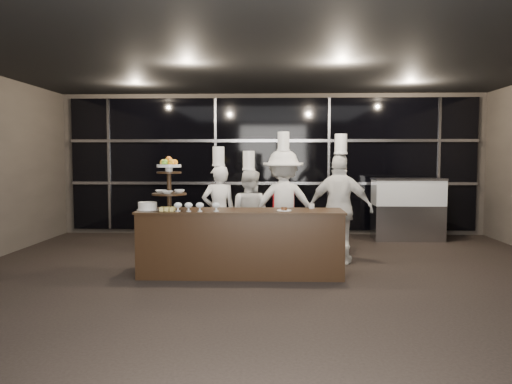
{
  "coord_description": "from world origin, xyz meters",
  "views": [
    {
      "loc": [
        0.04,
        -5.68,
        1.65
      ],
      "look_at": [
        -0.22,
        1.49,
        1.15
      ],
      "focal_mm": 35.0,
      "sensor_mm": 36.0,
      "label": 1
    }
  ],
  "objects_px": {
    "chef_b": "(249,213)",
    "layer_cake": "(148,206)",
    "display_stand": "(169,180)",
    "chef_a": "(219,210)",
    "chef_d": "(340,208)",
    "chef_c": "(283,204)",
    "buffet_counter": "(241,242)",
    "display_case": "(408,206)"
  },
  "relations": [
    {
      "from": "display_case",
      "to": "chef_d",
      "type": "distance_m",
      "value": 2.81
    },
    {
      "from": "buffet_counter",
      "to": "display_case",
      "type": "bearing_deg",
      "value": 44.82
    },
    {
      "from": "buffet_counter",
      "to": "chef_d",
      "type": "bearing_deg",
      "value": 29.42
    },
    {
      "from": "buffet_counter",
      "to": "chef_c",
      "type": "bearing_deg",
      "value": 63.38
    },
    {
      "from": "chef_d",
      "to": "chef_b",
      "type": "bearing_deg",
      "value": 167.25
    },
    {
      "from": "layer_cake",
      "to": "chef_a",
      "type": "xyz_separation_m",
      "value": [
        0.86,
        1.18,
        -0.18
      ]
    },
    {
      "from": "layer_cake",
      "to": "chef_c",
      "type": "xyz_separation_m",
      "value": [
        1.91,
        1.27,
        -0.08
      ]
    },
    {
      "from": "display_case",
      "to": "chef_a",
      "type": "bearing_deg",
      "value": -150.97
    },
    {
      "from": "layer_cake",
      "to": "display_case",
      "type": "relative_size",
      "value": 0.22
    },
    {
      "from": "buffet_counter",
      "to": "display_case",
      "type": "height_order",
      "value": "display_case"
    },
    {
      "from": "chef_a",
      "to": "buffet_counter",
      "type": "bearing_deg",
      "value": -69.01
    },
    {
      "from": "chef_c",
      "to": "chef_d",
      "type": "bearing_deg",
      "value": -23.64
    },
    {
      "from": "chef_a",
      "to": "chef_d",
      "type": "xyz_separation_m",
      "value": [
        1.92,
        -0.29,
        0.08
      ]
    },
    {
      "from": "display_stand",
      "to": "chef_a",
      "type": "relative_size",
      "value": 0.41
    },
    {
      "from": "chef_b",
      "to": "display_stand",
      "type": "bearing_deg",
      "value": -132.16
    },
    {
      "from": "display_stand",
      "to": "chef_c",
      "type": "bearing_deg",
      "value": 37.11
    },
    {
      "from": "chef_b",
      "to": "chef_c",
      "type": "distance_m",
      "value": 0.58
    },
    {
      "from": "display_stand",
      "to": "display_case",
      "type": "xyz_separation_m",
      "value": [
        4.13,
        3.11,
        -0.65
      ]
    },
    {
      "from": "display_stand",
      "to": "chef_a",
      "type": "xyz_separation_m",
      "value": [
        0.57,
        1.13,
        -0.54
      ]
    },
    {
      "from": "display_case",
      "to": "display_stand",
      "type": "bearing_deg",
      "value": -143.03
    },
    {
      "from": "display_stand",
      "to": "layer_cake",
      "type": "xyz_separation_m",
      "value": [
        -0.3,
        -0.05,
        -0.37
      ]
    },
    {
      "from": "chef_a",
      "to": "display_case",
      "type": "bearing_deg",
      "value": 29.03
    },
    {
      "from": "display_case",
      "to": "chef_a",
      "type": "relative_size",
      "value": 0.76
    },
    {
      "from": "buffet_counter",
      "to": "display_case",
      "type": "xyz_separation_m",
      "value": [
        3.13,
        3.11,
        0.22
      ]
    },
    {
      "from": "display_stand",
      "to": "layer_cake",
      "type": "relative_size",
      "value": 2.48
    },
    {
      "from": "buffet_counter",
      "to": "display_case",
      "type": "relative_size",
      "value": 2.06
    },
    {
      "from": "buffet_counter",
      "to": "chef_c",
      "type": "relative_size",
      "value": 1.38
    },
    {
      "from": "display_case",
      "to": "chef_a",
      "type": "xyz_separation_m",
      "value": [
        -3.56,
        -1.98,
        0.11
      ]
    },
    {
      "from": "display_stand",
      "to": "chef_a",
      "type": "bearing_deg",
      "value": 63.38
    },
    {
      "from": "display_case",
      "to": "chef_a",
      "type": "distance_m",
      "value": 4.07
    },
    {
      "from": "layer_cake",
      "to": "display_case",
      "type": "xyz_separation_m",
      "value": [
        4.42,
        3.16,
        -0.29
      ]
    },
    {
      "from": "layer_cake",
      "to": "chef_a",
      "type": "distance_m",
      "value": 1.47
    },
    {
      "from": "layer_cake",
      "to": "display_case",
      "type": "bearing_deg",
      "value": 35.52
    },
    {
      "from": "chef_c",
      "to": "chef_d",
      "type": "height_order",
      "value": "chef_c"
    },
    {
      "from": "chef_b",
      "to": "chef_c",
      "type": "xyz_separation_m",
      "value": [
        0.56,
        0.06,
        0.15
      ]
    },
    {
      "from": "chef_c",
      "to": "layer_cake",
      "type": "bearing_deg",
      "value": -146.35
    },
    {
      "from": "buffet_counter",
      "to": "layer_cake",
      "type": "xyz_separation_m",
      "value": [
        -1.3,
        -0.05,
        0.51
      ]
    },
    {
      "from": "display_stand",
      "to": "chef_d",
      "type": "bearing_deg",
      "value": 18.62
    },
    {
      "from": "display_stand",
      "to": "chef_b",
      "type": "distance_m",
      "value": 1.68
    },
    {
      "from": "display_stand",
      "to": "display_case",
      "type": "bearing_deg",
      "value": 36.97
    },
    {
      "from": "chef_b",
      "to": "layer_cake",
      "type": "bearing_deg",
      "value": -138.03
    },
    {
      "from": "display_case",
      "to": "chef_d",
      "type": "bearing_deg",
      "value": -125.88
    }
  ]
}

